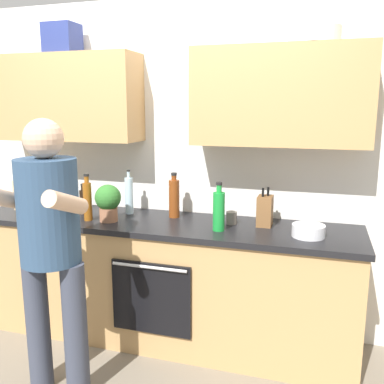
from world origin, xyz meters
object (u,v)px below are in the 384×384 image
(person_standing, at_px, (50,238))
(potted_herb, at_px, (108,201))
(bottle_syrup, at_px, (88,200))
(bottle_vinegar, at_px, (174,198))
(mixing_bowl, at_px, (308,231))
(knife_block, at_px, (265,211))
(bottle_water, at_px, (129,195))
(bottle_soda, at_px, (219,210))
(grocery_bag_bread, at_px, (35,194))
(cup_stoneware, at_px, (231,218))
(bottle_soy, at_px, (83,199))

(person_standing, xyz_separation_m, potted_herb, (0.01, 0.67, 0.08))
(bottle_syrup, bearing_deg, person_standing, -77.94)
(bottle_syrup, relative_size, bottle_vinegar, 1.02)
(mixing_bowl, height_order, knife_block, knife_block)
(knife_block, bearing_deg, bottle_water, 178.39)
(bottle_syrup, xyz_separation_m, bottle_soda, (0.96, 0.03, -0.01))
(person_standing, distance_m, bottle_water, 0.92)
(knife_block, height_order, grocery_bag_bread, knife_block)
(person_standing, xyz_separation_m, knife_block, (1.10, 0.89, 0.03))
(bottle_soda, relative_size, grocery_bag_bread, 1.27)
(cup_stoneware, height_order, mixing_bowl, cup_stoneware)
(cup_stoneware, xyz_separation_m, knife_block, (0.23, 0.03, 0.06))
(bottle_soda, relative_size, knife_block, 1.22)
(knife_block, xyz_separation_m, grocery_bag_bread, (-1.82, -0.05, 0.01))
(grocery_bag_bread, bearing_deg, bottle_soda, -5.81)
(knife_block, bearing_deg, potted_herb, -168.73)
(bottle_water, xyz_separation_m, potted_herb, (-0.05, -0.25, 0.00))
(bottle_syrup, distance_m, knife_block, 1.26)
(bottle_syrup, height_order, grocery_bag_bread, bottle_syrup)
(potted_herb, bearing_deg, mixing_bowl, 1.68)
(bottle_syrup, height_order, cup_stoneware, bottle_syrup)
(bottle_syrup, relative_size, knife_block, 1.27)
(bottle_water, height_order, mixing_bowl, bottle_water)
(bottle_soy, bearing_deg, potted_herb, -34.75)
(bottle_water, xyz_separation_m, bottle_soda, (0.76, -0.24, -0.01))
(bottle_soda, height_order, mixing_bowl, bottle_soda)
(person_standing, distance_m, bottle_vinegar, 1.02)
(grocery_bag_bread, bearing_deg, bottle_syrup, -17.51)
(bottle_soy, distance_m, cup_stoneware, 1.22)
(bottle_vinegar, relative_size, cup_stoneware, 3.77)
(bottle_syrup, relative_size, potted_herb, 1.27)
(potted_herb, bearing_deg, bottle_syrup, -172.48)
(bottle_water, distance_m, knife_block, 1.04)
(person_standing, bearing_deg, potted_herb, 88.75)
(bottle_water, xyz_separation_m, mixing_bowl, (1.34, -0.21, -0.11))
(bottle_soy, height_order, grocery_bag_bread, grocery_bag_bread)
(bottle_syrup, xyz_separation_m, cup_stoneware, (1.01, 0.21, -0.10))
(person_standing, bearing_deg, cup_stoneware, 44.43)
(bottle_vinegar, distance_m, grocery_bag_bread, 1.15)
(bottle_soda, relative_size, cup_stoneware, 3.67)
(bottle_vinegar, height_order, mixing_bowl, bottle_vinegar)
(bottle_syrup, relative_size, mixing_bowl, 1.63)
(person_standing, relative_size, knife_block, 6.17)
(bottle_vinegar, distance_m, potted_herb, 0.48)
(person_standing, xyz_separation_m, mixing_bowl, (1.40, 0.71, -0.03))
(grocery_bag_bread, bearing_deg, bottle_soy, 12.29)
(bottle_syrup, distance_m, cup_stoneware, 1.04)
(bottle_soda, xyz_separation_m, mixing_bowl, (0.58, 0.03, -0.10))
(bottle_soy, bearing_deg, bottle_water, -0.16)
(bottle_water, relative_size, mixing_bowl, 1.63)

